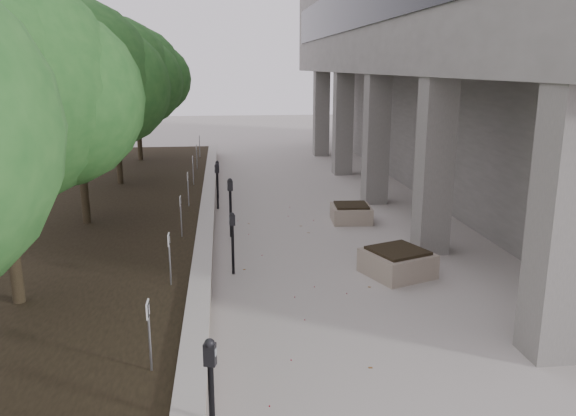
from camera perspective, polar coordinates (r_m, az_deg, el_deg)
ground at (r=7.70m, az=4.95°, el=-19.28°), size 90.00×90.00×0.00m
retaining_wall at (r=15.81m, az=-8.06°, el=-0.70°), size 0.39×26.00×0.50m
planting_bed at (r=16.35m, az=-21.03°, el=-1.20°), size 7.00×26.00×0.40m
crabapple_tree_2 at (r=9.98m, az=-26.88°, el=6.17°), size 4.60×4.00×5.44m
crabapple_tree_3 at (r=14.75m, az=-20.31°, el=8.85°), size 4.60×4.00×5.44m
crabapple_tree_4 at (r=19.63m, az=-16.94°, el=10.17°), size 4.60×4.00×5.44m
crabapple_tree_5 at (r=24.57m, az=-14.90°, el=10.95°), size 4.60×4.00×5.44m
parking_sign_2 at (r=7.64m, az=-13.68°, el=-12.37°), size 0.04×0.22×0.96m
parking_sign_3 at (r=10.40m, az=-11.74°, el=-5.06°), size 0.04×0.22×0.96m
parking_sign_4 at (r=13.26m, az=-10.65°, el=-0.85°), size 0.04×0.22×0.96m
parking_sign_5 at (r=16.18m, az=-9.95°, el=1.85°), size 0.04×0.22×0.96m
parking_sign_6 at (r=19.12m, az=-9.47°, el=3.72°), size 0.04×0.22×0.96m
parking_sign_7 at (r=22.07m, az=-9.11°, el=5.09°), size 0.04×0.22×0.96m
parking_sign_8 at (r=25.04m, az=-8.84°, el=6.14°), size 0.04×0.22×0.96m
parking_meter_1 at (r=6.48m, az=-7.65°, el=-18.62°), size 0.17×0.14×1.47m
parking_meter_2 at (r=11.85m, az=-5.55°, el=-3.55°), size 0.15×0.11×1.33m
parking_meter_3 at (r=14.41m, az=-5.76°, el=0.02°), size 0.17×0.13×1.52m
parking_meter_4 at (r=18.78m, az=-7.05°, el=2.84°), size 0.13×0.10×1.26m
parking_meter_5 at (r=17.35m, az=-7.08°, el=2.17°), size 0.16×0.14×1.40m
planter_front at (r=12.07m, az=10.88°, el=-5.32°), size 1.56×1.56×0.56m
planter_back at (r=16.00m, az=6.32°, el=-0.48°), size 1.14×1.14×0.50m
berry_scatter at (r=12.12m, az=-0.21°, el=-6.33°), size 3.30×14.10×0.02m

